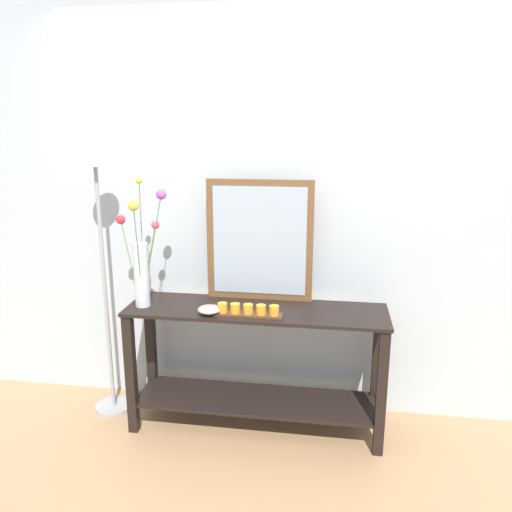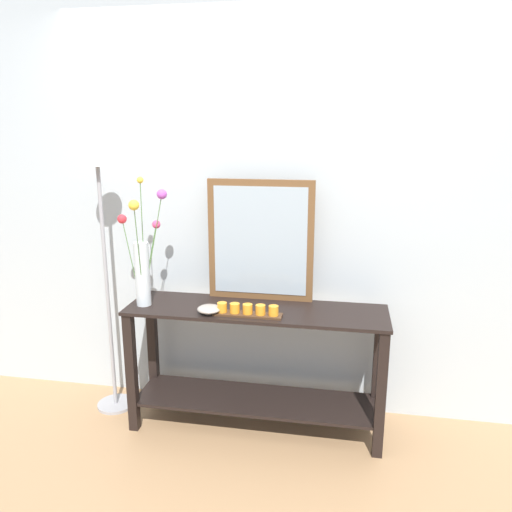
% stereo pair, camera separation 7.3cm
% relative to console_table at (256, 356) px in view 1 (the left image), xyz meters
% --- Properties ---
extents(ground_plane, '(7.00, 6.00, 0.02)m').
position_rel_console_table_xyz_m(ground_plane, '(0.00, 0.00, -0.48)').
color(ground_plane, '#A87F56').
extents(wall_back, '(6.40, 0.08, 2.70)m').
position_rel_console_table_xyz_m(wall_back, '(0.00, 0.33, 0.88)').
color(wall_back, '#B2BCC1').
rests_on(wall_back, ground).
extents(console_table, '(1.53, 0.42, 0.77)m').
position_rel_console_table_xyz_m(console_table, '(0.00, 0.00, 0.00)').
color(console_table, black).
rests_on(console_table, ground).
extents(mirror_leaning, '(0.65, 0.03, 0.74)m').
position_rel_console_table_xyz_m(mirror_leaning, '(-0.01, 0.18, 0.68)').
color(mirror_leaning, brown).
rests_on(mirror_leaning, console_table).
extents(tall_vase_left, '(0.31, 0.20, 0.76)m').
position_rel_console_table_xyz_m(tall_vase_left, '(-0.67, -0.06, 0.58)').
color(tall_vase_left, silver).
rests_on(tall_vase_left, console_table).
extents(candle_tray, '(0.39, 0.09, 0.07)m').
position_rel_console_table_xyz_m(candle_tray, '(-0.03, -0.12, 0.33)').
color(candle_tray, '#472D1C').
rests_on(candle_tray, console_table).
extents(decorative_bowl, '(0.14, 0.14, 0.05)m').
position_rel_console_table_xyz_m(decorative_bowl, '(-0.25, -0.13, 0.33)').
color(decorative_bowl, '#9E9389').
rests_on(decorative_bowl, console_table).
extents(floor_lamp, '(0.24, 0.24, 1.69)m').
position_rel_console_table_xyz_m(floor_lamp, '(-0.96, 0.05, 0.67)').
color(floor_lamp, '#9E9EA3').
rests_on(floor_lamp, ground).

